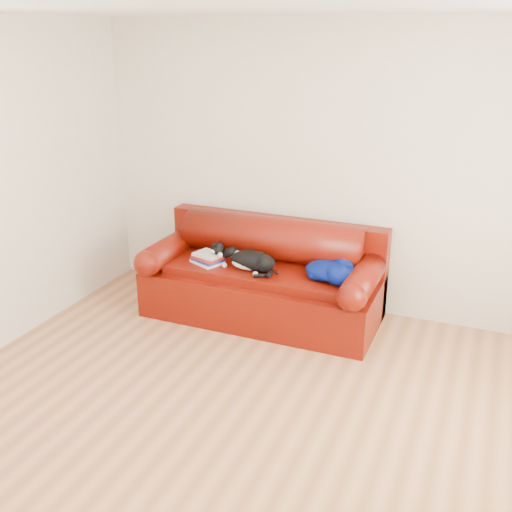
{
  "coord_description": "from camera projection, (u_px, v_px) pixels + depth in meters",
  "views": [
    {
      "loc": [
        1.4,
        -3.12,
        2.48
      ],
      "look_at": [
        -0.47,
        1.35,
        0.64
      ],
      "focal_mm": 42.0,
      "sensor_mm": 36.0,
      "label": 1
    }
  ],
  "objects": [
    {
      "name": "room_shell",
      "position": [
        261.0,
        180.0,
        3.46
      ],
      "size": [
        4.52,
        4.02,
        2.61
      ],
      "color": "beige",
      "rests_on": "ground"
    },
    {
      "name": "sofa_base",
      "position": [
        262.0,
        292.0,
        5.46
      ],
      "size": [
        2.1,
        0.9,
        0.5
      ],
      "color": "#440702",
      "rests_on": "ground"
    },
    {
      "name": "sofa_back",
      "position": [
        272.0,
        253.0,
        5.56
      ],
      "size": [
        2.1,
        1.01,
        0.88
      ],
      "color": "#440702",
      "rests_on": "ground"
    },
    {
      "name": "blanket",
      "position": [
        331.0,
        270.0,
        5.09
      ],
      "size": [
        0.54,
        0.56,
        0.16
      ],
      "rotation": [
        0.0,
        0.0,
        -0.42
      ],
      "color": "#020343",
      "rests_on": "sofa_base"
    },
    {
      "name": "ground",
      "position": [
        243.0,
        418.0,
        4.08
      ],
      "size": [
        4.5,
        4.5,
        0.0
      ],
      "primitive_type": "plane",
      "color": "#8D5C38",
      "rests_on": "ground"
    },
    {
      "name": "book_stack",
      "position": [
        208.0,
        258.0,
        5.41
      ],
      "size": [
        0.33,
        0.3,
        0.1
      ],
      "rotation": [
        0.0,
        0.0,
        -0.36
      ],
      "color": "white",
      "rests_on": "sofa_base"
    },
    {
      "name": "cat",
      "position": [
        252.0,
        261.0,
        5.25
      ],
      "size": [
        0.57,
        0.35,
        0.22
      ],
      "rotation": [
        0.0,
        0.0,
        -0.33
      ],
      "color": "black",
      "rests_on": "sofa_base"
    }
  ]
}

